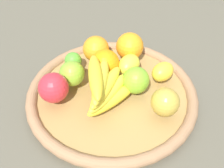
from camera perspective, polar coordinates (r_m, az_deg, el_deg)
ground_plane at (r=0.75m, az=0.00°, el=-3.07°), size 2.40×2.40×0.00m
basket at (r=0.74m, az=0.00°, el=-2.17°), size 0.44×0.44×0.04m
banana_bunch at (r=0.66m, az=-1.45°, el=-0.68°), size 0.16×0.16×0.09m
apple_1 at (r=0.73m, az=-8.02°, el=2.09°), size 0.07×0.07×0.07m
orange_0 at (r=0.80m, az=3.58°, el=7.55°), size 0.11×0.11×0.08m
apple_0 at (r=0.69m, az=-11.64°, el=-0.75°), size 0.10×0.10×0.07m
apple_2 at (r=0.66m, az=10.62°, el=-3.57°), size 0.09×0.09×0.07m
orange_2 at (r=0.79m, az=-3.22°, el=7.01°), size 0.08×0.08×0.07m
lemon_1 at (r=0.75m, az=10.12°, el=2.46°), size 0.06×0.08×0.05m
lime_0 at (r=0.78m, az=-7.80°, el=4.65°), size 0.06×0.06×0.05m
orange_1 at (r=0.74m, az=-1.38°, el=4.16°), size 0.09×0.09×0.07m
apple_3 at (r=0.70m, az=4.78°, el=0.78°), size 0.10×0.10×0.07m
lemon_0 at (r=0.76m, az=3.42°, el=3.84°), size 0.08×0.09×0.05m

